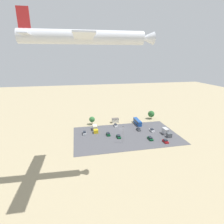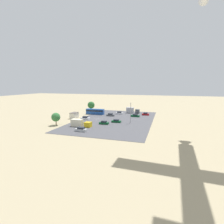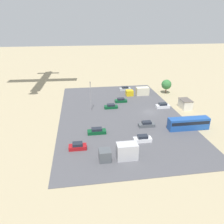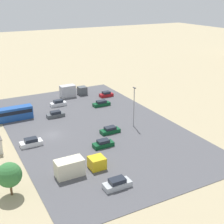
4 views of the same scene
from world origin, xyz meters
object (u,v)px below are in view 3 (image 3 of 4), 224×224
(shed_building, at_px, (185,104))
(parked_truck_1, at_px, (139,92))
(parked_car_7, at_px, (163,106))
(parked_car_0, at_px, (121,100))
(parked_car_2, at_px, (78,146))
(parked_car_4, at_px, (146,124))
(parked_truck_0, at_px, (121,152))
(parked_car_5, at_px, (142,139))
(parked_car_1, at_px, (97,131))
(bus, at_px, (188,123))
(parked_car_6, at_px, (111,107))
(parked_car_3, at_px, (125,89))

(shed_building, relative_size, parked_truck_1, 0.55)
(shed_building, distance_m, parked_car_7, 7.34)
(parked_car_0, height_order, parked_car_2, parked_car_2)
(parked_car_4, distance_m, parked_truck_0, 16.88)
(parked_car_4, relative_size, parked_car_5, 1.02)
(parked_car_5, height_order, parked_car_7, parked_car_5)
(shed_building, distance_m, parked_car_4, 20.05)
(parked_car_0, distance_m, parked_truck_0, 34.36)
(parked_car_1, bearing_deg, parked_truck_0, 18.68)
(bus, xyz_separation_m, parked_car_6, (17.77, 18.15, -1.11))
(parked_car_5, bearing_deg, parked_car_1, 61.88)
(shed_building, height_order, parked_car_0, shed_building)
(parked_car_1, height_order, parked_car_7, parked_car_7)
(shed_building, xyz_separation_m, parked_car_7, (1.40, 7.16, -0.78))
(parked_truck_0, bearing_deg, parked_car_0, -10.75)
(parked_car_0, height_order, parked_car_7, parked_car_7)
(shed_building, height_order, parked_car_1, shed_building)
(parked_car_1, xyz_separation_m, parked_car_2, (-6.63, 4.87, 0.02))
(parked_truck_0, relative_size, parked_truck_1, 0.90)
(parked_car_6, distance_m, parked_truck_1, 17.45)
(bus, bearing_deg, parked_car_3, 14.50)
(parked_car_2, relative_size, parked_car_6, 0.91)
(parked_car_6, bearing_deg, parked_car_0, -39.57)
(shed_building, distance_m, parked_car_2, 40.38)
(parked_car_1, bearing_deg, parked_car_0, 154.58)
(parked_car_5, distance_m, parked_car_6, 22.71)
(parked_car_6, distance_m, parked_truck_0, 28.62)
(parked_car_4, bearing_deg, parked_truck_0, 144.71)
(bus, relative_size, parked_car_3, 2.38)
(shed_building, bearing_deg, parked_car_1, 113.52)
(parked_car_6, bearing_deg, parked_truck_0, 175.79)
(bus, bearing_deg, parked_truck_1, 10.48)
(bus, relative_size, parked_car_4, 2.47)
(bus, height_order, parked_car_4, bus)
(bus, height_order, parked_car_0, bus)
(parked_car_2, relative_size, parked_truck_1, 0.45)
(parked_car_1, xyz_separation_m, parked_car_7, (14.58, -23.14, 0.03))
(parked_car_2, relative_size, parked_car_5, 0.93)
(parked_car_0, xyz_separation_m, parked_car_4, (-19.98, -3.33, 0.01))
(shed_building, height_order, parked_car_7, shed_building)
(parked_car_0, bearing_deg, parked_car_1, 154.58)
(parked_car_7, bearing_deg, parked_truck_0, 144.09)
(shed_building, xyz_separation_m, parked_car_3, (22.39, 15.53, -0.77))
(parked_car_1, xyz_separation_m, parked_car_5, (-5.59, -10.47, 0.05))
(shed_building, bearing_deg, parked_truck_0, 133.58)
(parked_car_2, xyz_separation_m, parked_car_7, (21.21, -28.01, 0.02))
(parked_car_2, height_order, parked_car_5, parked_car_5)
(bus, height_order, parked_car_6, bus)
(parked_car_2, xyz_separation_m, parked_car_4, (8.55, -18.61, -0.01))
(parked_car_0, relative_size, parked_car_3, 0.92)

